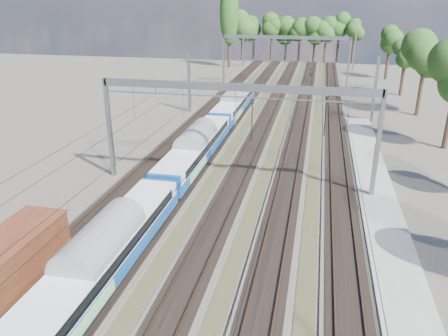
% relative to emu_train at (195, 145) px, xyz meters
% --- Properties ---
extents(track_bed, '(21.00, 130.00, 0.34)m').
position_rel_emu_train_xyz_m(track_bed, '(4.50, 11.74, -2.26)').
color(track_bed, '#47423A').
rests_on(track_bed, ground).
extents(platform, '(3.00, 70.00, 0.30)m').
position_rel_emu_train_xyz_m(platform, '(16.50, -13.26, -2.21)').
color(platform, gray).
rests_on(platform, ground).
extents(catenary, '(25.65, 130.00, 9.00)m').
position_rel_emu_train_xyz_m(catenary, '(4.83, 19.43, 4.04)').
color(catenary, slate).
rests_on(catenary, ground).
extents(tree_belt, '(39.75, 98.62, 11.57)m').
position_rel_emu_train_xyz_m(tree_belt, '(10.51, 61.10, 5.69)').
color(tree_belt, black).
rests_on(tree_belt, ground).
extents(poplar, '(4.40, 4.40, 19.04)m').
position_rel_emu_train_xyz_m(poplar, '(-10.00, 64.74, 9.53)').
color(poplar, black).
rests_on(poplar, ground).
extents(emu_train, '(2.74, 58.11, 4.01)m').
position_rel_emu_train_xyz_m(emu_train, '(0.00, 0.00, 0.00)').
color(emu_train, black).
rests_on(emu_train, ground).
extents(worker, '(0.56, 0.72, 1.74)m').
position_rel_emu_train_xyz_m(worker, '(9.32, 54.96, -1.49)').
color(worker, black).
rests_on(worker, ground).
extents(signal_near, '(0.33, 0.30, 5.17)m').
position_rel_emu_train_xyz_m(signal_near, '(4.02, 9.25, 0.91)').
color(signal_near, black).
rests_on(signal_near, ground).
extents(signal_far, '(0.38, 0.35, 5.41)m').
position_rel_emu_train_xyz_m(signal_far, '(12.11, 13.15, 1.06)').
color(signal_far, black).
rests_on(signal_far, ground).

